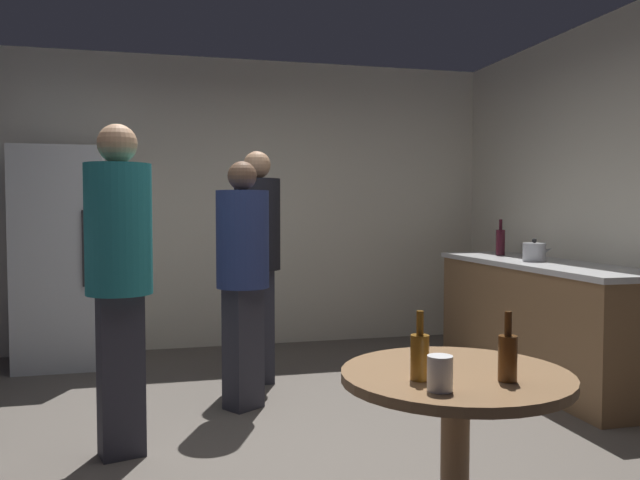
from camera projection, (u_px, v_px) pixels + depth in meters
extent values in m
cube|color=#5B544C|center=(262.00, 455.00, 3.46)|extent=(5.20, 5.20, 0.10)
cube|color=silver|center=(219.00, 203.00, 5.94)|extent=(5.32, 0.06, 2.70)
cube|color=silver|center=(62.00, 257.00, 5.22)|extent=(0.70, 0.65, 1.80)
cube|color=#262628|center=(84.00, 248.00, 4.94)|extent=(0.03, 0.03, 0.60)
cube|color=olive|center=(541.00, 323.00, 4.81)|extent=(0.60, 2.16, 0.86)
cube|color=silver|center=(542.00, 264.00, 4.79)|extent=(0.64, 2.20, 0.04)
cylinder|color=#B2B2B7|center=(534.00, 252.00, 4.80)|extent=(0.17, 0.17, 0.14)
sphere|color=black|center=(534.00, 241.00, 4.79)|extent=(0.04, 0.04, 0.04)
cone|color=#B2B2B7|center=(548.00, 250.00, 4.83)|extent=(0.09, 0.04, 0.06)
cylinder|color=#3F141E|center=(500.00, 243.00, 5.42)|extent=(0.08, 0.08, 0.22)
cylinder|color=#3F141E|center=(501.00, 225.00, 5.41)|extent=(0.03, 0.03, 0.09)
cylinder|color=olive|center=(455.00, 480.00, 2.21)|extent=(0.10, 0.10, 0.70)
cylinder|color=olive|center=(456.00, 377.00, 2.19)|extent=(0.80, 0.80, 0.03)
cylinder|color=#8C5919|center=(420.00, 358.00, 2.08)|extent=(0.06, 0.06, 0.15)
cylinder|color=#8C5919|center=(420.00, 323.00, 2.07)|extent=(0.02, 0.02, 0.08)
cylinder|color=#593314|center=(508.00, 358.00, 2.07)|extent=(0.06, 0.06, 0.15)
cylinder|color=#593314|center=(508.00, 324.00, 2.06)|extent=(0.02, 0.02, 0.08)
cylinder|color=white|center=(440.00, 373.00, 1.96)|extent=(0.08, 0.08, 0.11)
cube|color=#2D2D38|center=(121.00, 375.00, 3.31)|extent=(0.26, 0.22, 0.86)
cylinder|color=#1E727A|center=(119.00, 229.00, 3.27)|extent=(0.42, 0.42, 0.68)
sphere|color=tan|center=(117.00, 144.00, 3.25)|extent=(0.20, 0.20, 0.20)
cube|color=#2D2D38|center=(258.00, 326.00, 4.70)|extent=(0.23, 0.18, 0.85)
cylinder|color=black|center=(257.00, 224.00, 4.66)|extent=(0.36, 0.36, 0.67)
sphere|color=tan|center=(257.00, 165.00, 4.64)|extent=(0.20, 0.20, 0.20)
cube|color=#2D2D38|center=(243.00, 348.00, 4.10)|extent=(0.28, 0.26, 0.79)
cylinder|color=navy|center=(243.00, 239.00, 4.06)|extent=(0.47, 0.47, 0.63)
sphere|color=brown|center=(242.00, 176.00, 4.04)|extent=(0.19, 0.19, 0.19)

